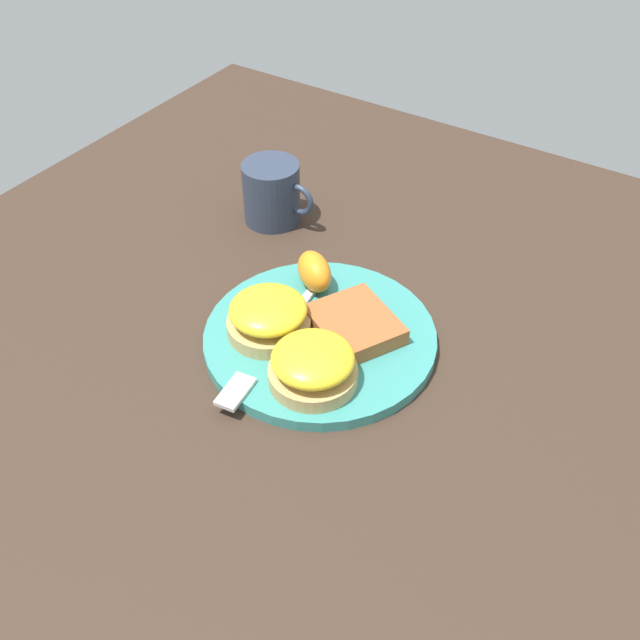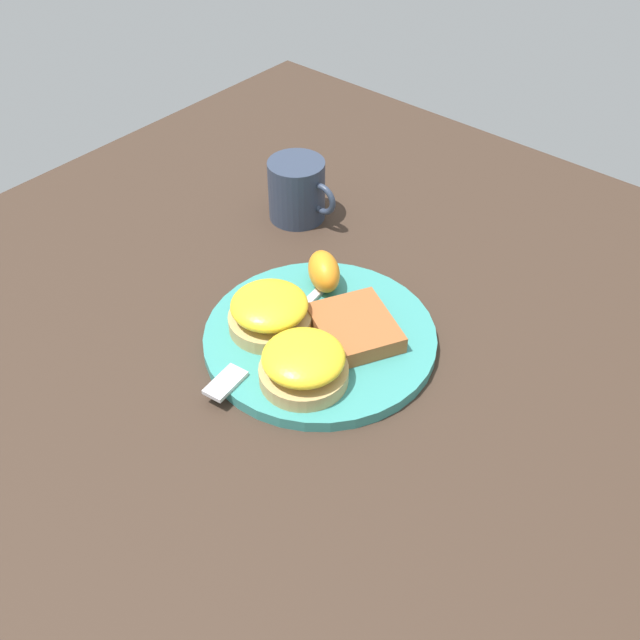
# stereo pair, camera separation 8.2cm
# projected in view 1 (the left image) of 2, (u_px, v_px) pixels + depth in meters

# --- Properties ---
(ground_plane) EXTENTS (1.10, 1.10, 0.00)m
(ground_plane) POSITION_uv_depth(u_px,v_px,m) (320.00, 342.00, 0.84)
(ground_plane) COLOR #38281E
(plate) EXTENTS (0.26, 0.26, 0.01)m
(plate) POSITION_uv_depth(u_px,v_px,m) (320.00, 338.00, 0.84)
(plate) COLOR teal
(plate) RESTS_ON ground_plane
(sandwich_benedict_left) EXTENTS (0.09, 0.09, 0.05)m
(sandwich_benedict_left) POSITION_uv_depth(u_px,v_px,m) (268.00, 316.00, 0.82)
(sandwich_benedict_left) COLOR tan
(sandwich_benedict_left) RESTS_ON plate
(sandwich_benedict_right) EXTENTS (0.09, 0.09, 0.05)m
(sandwich_benedict_right) POSITION_uv_depth(u_px,v_px,m) (313.00, 365.00, 0.76)
(sandwich_benedict_right) COLOR tan
(sandwich_benedict_right) RESTS_ON plate
(hashbrown_patty) EXTENTS (0.12, 0.12, 0.02)m
(hashbrown_patty) POSITION_uv_depth(u_px,v_px,m) (354.00, 324.00, 0.83)
(hashbrown_patty) COLOR #9E562C
(hashbrown_patty) RESTS_ON plate
(orange_wedge) EXTENTS (0.07, 0.06, 0.04)m
(orange_wedge) POSITION_uv_depth(u_px,v_px,m) (314.00, 271.00, 0.88)
(orange_wedge) COLOR orange
(orange_wedge) RESTS_ON plate
(fork) EXTENTS (0.05, 0.23, 0.00)m
(fork) POSITION_uv_depth(u_px,v_px,m) (271.00, 345.00, 0.81)
(fork) COLOR silver
(fork) RESTS_ON plate
(cup) EXTENTS (0.10, 0.08, 0.08)m
(cup) POSITION_uv_depth(u_px,v_px,m) (272.00, 193.00, 1.00)
(cup) COLOR #2D384C
(cup) RESTS_ON ground_plane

